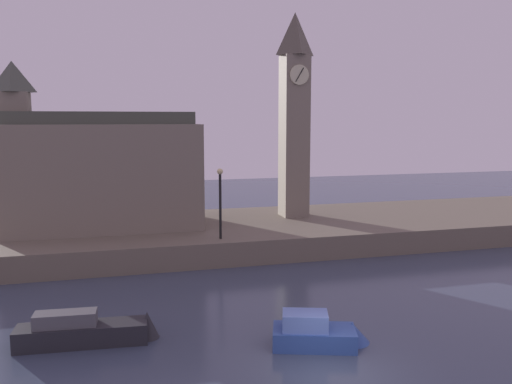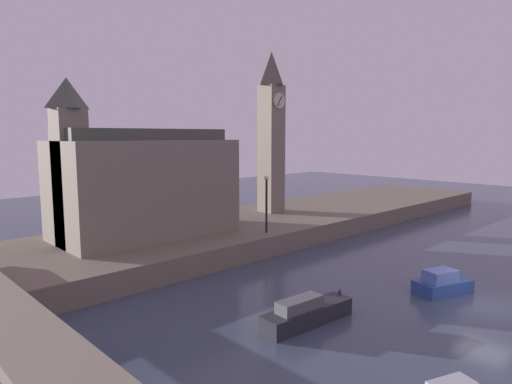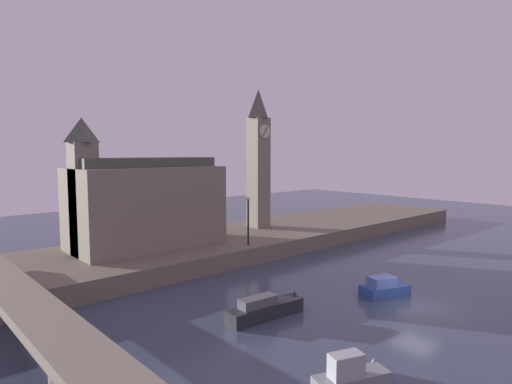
{
  "view_description": "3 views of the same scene",
  "coord_description": "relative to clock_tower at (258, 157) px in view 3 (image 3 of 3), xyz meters",
  "views": [
    {
      "loc": [
        -7.07,
        -16.03,
        8.67
      ],
      "look_at": [
        1.27,
        14.3,
        4.41
      ],
      "focal_mm": 37.74,
      "sensor_mm": 36.0,
      "label": 1
    },
    {
      "loc": [
        -23.75,
        -7.79,
        8.72
      ],
      "look_at": [
        0.7,
        17.85,
        4.19
      ],
      "focal_mm": 31.36,
      "sensor_mm": 36.0,
      "label": 2
    },
    {
      "loc": [
        -24.99,
        -12.9,
        9.66
      ],
      "look_at": [
        0.1,
        15.13,
        6.14
      ],
      "focal_mm": 30.3,
      "sensor_mm": 36.0,
      "label": 3
    }
  ],
  "objects": [
    {
      "name": "ground_plane",
      "position": [
        -6.17,
        -21.51,
        -9.13
      ],
      "size": [
        120.0,
        120.0,
        0.0
      ],
      "primitive_type": "plane",
      "color": "#384256"
    },
    {
      "name": "far_embankment",
      "position": [
        -6.17,
        -1.51,
        -8.38
      ],
      "size": [
        70.0,
        12.0,
        1.5
      ],
      "primitive_type": "cube",
      "color": "#6B6051",
      "rests_on": "ground"
    },
    {
      "name": "clock_tower",
      "position": [
        0.0,
        0.0,
        0.0
      ],
      "size": [
        2.04,
        2.09,
        14.75
      ],
      "color": "slate",
      "rests_on": "far_embankment"
    },
    {
      "name": "parliament_hall",
      "position": [
        -13.89,
        -0.57,
        -3.85
      ],
      "size": [
        12.48,
        6.46,
        10.78
      ],
      "color": "slate",
      "rests_on": "far_embankment"
    },
    {
      "name": "bridge_span",
      "position": [
        -26.01,
        -19.65,
        -7.11
      ],
      "size": [
        2.29,
        35.35,
        2.69
      ],
      "color": "slate",
      "rests_on": "ground"
    },
    {
      "name": "streetlamp",
      "position": [
        -6.85,
        -6.24,
        -5.0
      ],
      "size": [
        0.36,
        0.36,
        4.27
      ],
      "color": "black",
      "rests_on": "far_embankment"
    },
    {
      "name": "boat_barge_dark",
      "position": [
        -14.05,
        -16.58,
        -8.62
      ],
      "size": [
        5.58,
        1.6,
        1.53
      ],
      "color": "#232328",
      "rests_on": "ground"
    },
    {
      "name": "boat_tour_blue",
      "position": [
        -5.55,
        -19.13,
        -8.62
      ],
      "size": [
        4.21,
        2.49,
        1.39
      ],
      "color": "#2D4C93",
      "rests_on": "ground"
    },
    {
      "name": "boat_cruiser_grey",
      "position": [
        -16.72,
        -24.41,
        -8.63
      ],
      "size": [
        3.94,
        2.08,
        1.65
      ],
      "color": "gray",
      "rests_on": "ground"
    }
  ]
}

